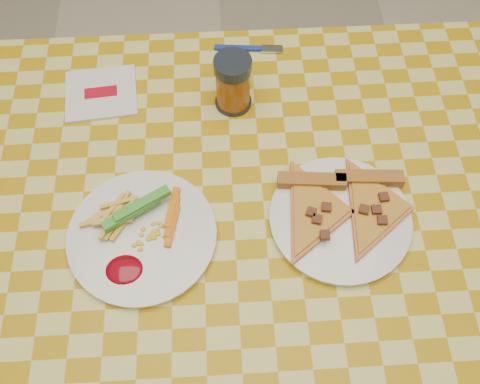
# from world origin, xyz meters

# --- Properties ---
(ground) EXTENTS (8.00, 8.00, 0.00)m
(ground) POSITION_xyz_m (0.00, 0.00, 0.00)
(ground) COLOR beige
(ground) RESTS_ON ground
(table) EXTENTS (1.28, 0.88, 0.76)m
(table) POSITION_xyz_m (0.00, 0.00, 0.68)
(table) COLOR silver
(table) RESTS_ON ground
(plate_left) EXTENTS (0.27, 0.27, 0.01)m
(plate_left) POSITION_xyz_m (-0.15, -0.02, 0.76)
(plate_left) COLOR white
(plate_left) RESTS_ON table
(plate_right) EXTENTS (0.26, 0.26, 0.01)m
(plate_right) POSITION_xyz_m (0.18, -0.01, 0.76)
(plate_right) COLOR white
(plate_right) RESTS_ON table
(fries_veggies) EXTENTS (0.18, 0.17, 0.04)m
(fries_veggies) POSITION_xyz_m (-0.16, -0.01, 0.78)
(fries_veggies) COLOR #F5CB4E
(fries_veggies) RESTS_ON plate_left
(pizza_slices) EXTENTS (0.26, 0.23, 0.02)m
(pizza_slices) POSITION_xyz_m (0.18, 0.01, 0.78)
(pizza_slices) COLOR #D38741
(pizza_slices) RESTS_ON plate_right
(drink_glass) EXTENTS (0.07, 0.07, 0.11)m
(drink_glass) POSITION_xyz_m (0.01, 0.25, 0.81)
(drink_glass) COLOR black
(drink_glass) RESTS_ON table
(napkin) EXTENTS (0.15, 0.14, 0.01)m
(napkin) POSITION_xyz_m (-0.24, 0.28, 0.76)
(napkin) COLOR silver
(napkin) RESTS_ON table
(fork) EXTENTS (0.14, 0.03, 0.01)m
(fork) POSITION_xyz_m (0.05, 0.38, 0.76)
(fork) COLOR navy
(fork) RESTS_ON table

